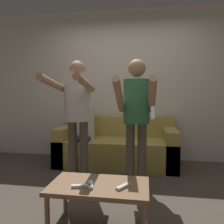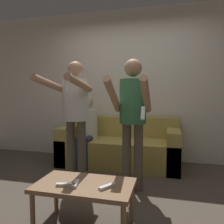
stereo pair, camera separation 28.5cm
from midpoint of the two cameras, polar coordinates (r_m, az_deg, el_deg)
ground_plane at (r=2.66m, az=2.03°, el=-21.56°), size 14.00×14.00×0.00m
wall_back at (r=4.02m, az=7.05°, el=6.99°), size 6.40×0.06×2.70m
couch at (r=3.71m, az=4.06°, el=-9.37°), size 1.95×0.79×0.79m
person_standing_left at (r=2.79m, az=-6.81°, el=1.21°), size 0.46×0.82×1.59m
person_standing_right at (r=2.63m, az=8.50°, el=0.60°), size 0.44×0.75×1.59m
person_seated at (r=3.63m, az=-4.44°, el=-4.02°), size 0.32×0.54×1.15m
coffee_table at (r=1.95m, az=-2.81°, el=-19.52°), size 0.83×0.47×0.42m
remote_near at (r=1.89m, az=-7.66°, el=-18.40°), size 0.15×0.07×0.02m
remote_mid at (r=1.90m, az=-5.08°, el=-18.25°), size 0.07×0.15×0.02m
remote_far at (r=1.84m, az=3.35°, el=-18.96°), size 0.11×0.14×0.02m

